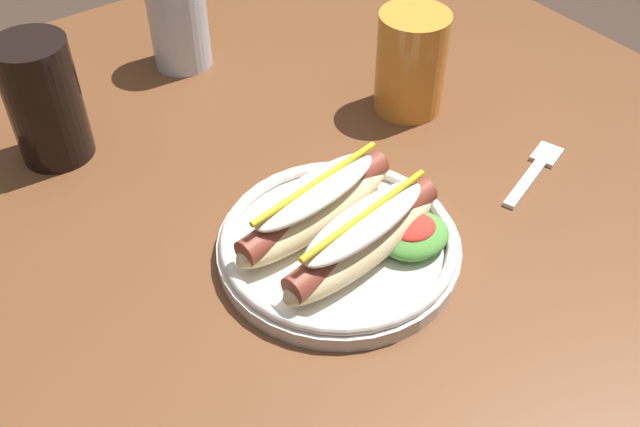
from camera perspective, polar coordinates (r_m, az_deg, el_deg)
name	(u,v)px	position (r m, az deg, el deg)	size (l,w,h in m)	color
dining_table	(234,284)	(0.81, -6.71, -5.49)	(1.21, 0.99, 0.74)	brown
hot_dog_plate	(342,234)	(0.68, 1.72, -1.58)	(0.23, 0.23, 0.08)	silver
fork	(535,170)	(0.82, 16.40, 3.30)	(0.12, 0.06, 0.00)	silver
soda_cup	(44,101)	(0.83, -20.65, 8.19)	(0.08, 0.08, 0.14)	black
water_cup	(178,17)	(0.95, -11.00, 14.75)	(0.07, 0.07, 0.13)	silver
extra_cup	(411,62)	(0.86, 7.10, 11.58)	(0.08, 0.08, 0.12)	orange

